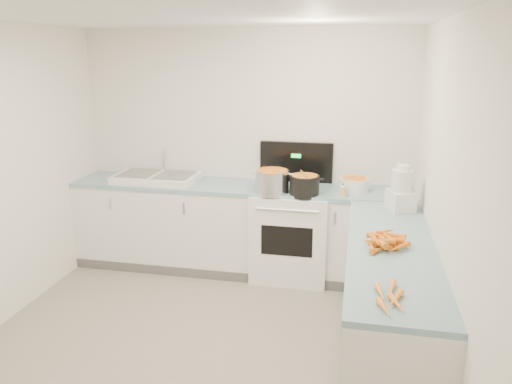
% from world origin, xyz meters
% --- Properties ---
extents(floor, '(3.50, 4.00, 0.00)m').
position_xyz_m(floor, '(0.00, 0.00, 0.00)').
color(floor, gray).
rests_on(floor, ground).
extents(ceiling, '(3.50, 4.00, 0.00)m').
position_xyz_m(ceiling, '(0.00, 0.00, 2.50)').
color(ceiling, white).
rests_on(ceiling, ground).
extents(wall_back, '(3.50, 0.00, 2.50)m').
position_xyz_m(wall_back, '(0.00, 2.00, 1.25)').
color(wall_back, white).
rests_on(wall_back, ground).
extents(wall_right, '(0.00, 4.00, 2.50)m').
position_xyz_m(wall_right, '(1.75, 0.00, 1.25)').
color(wall_right, white).
rests_on(wall_right, ground).
extents(counter_back, '(3.50, 0.62, 0.94)m').
position_xyz_m(counter_back, '(0.00, 1.70, 0.47)').
color(counter_back, white).
rests_on(counter_back, ground).
extents(counter_right, '(0.62, 2.20, 0.94)m').
position_xyz_m(counter_right, '(1.45, 0.30, 0.47)').
color(counter_right, white).
rests_on(counter_right, ground).
extents(stove, '(0.76, 0.65, 1.36)m').
position_xyz_m(stove, '(0.55, 1.69, 0.47)').
color(stove, white).
rests_on(stove, ground).
extents(sink, '(0.86, 0.52, 0.31)m').
position_xyz_m(sink, '(-0.90, 1.70, 0.98)').
color(sink, white).
rests_on(sink, counter_back).
extents(steel_pot, '(0.34, 0.34, 0.24)m').
position_xyz_m(steel_pot, '(0.38, 1.51, 1.04)').
color(steel_pot, silver).
rests_on(steel_pot, stove).
extents(black_pot, '(0.38, 0.38, 0.20)m').
position_xyz_m(black_pot, '(0.69, 1.51, 1.02)').
color(black_pot, black).
rests_on(black_pot, stove).
extents(wooden_spoon, '(0.12, 0.32, 0.01)m').
position_xyz_m(wooden_spoon, '(0.69, 1.51, 1.13)').
color(wooden_spoon, '#AD7A47').
rests_on(wooden_spoon, black_pot).
extents(mixing_bowl, '(0.29, 0.29, 0.13)m').
position_xyz_m(mixing_bowl, '(1.15, 1.70, 1.01)').
color(mixing_bowl, white).
rests_on(mixing_bowl, counter_back).
extents(extract_bottle, '(0.04, 0.04, 0.09)m').
position_xyz_m(extract_bottle, '(1.06, 1.52, 0.99)').
color(extract_bottle, '#593319').
rests_on(extract_bottle, counter_back).
extents(spice_jar, '(0.05, 0.05, 0.09)m').
position_xyz_m(spice_jar, '(1.06, 1.50, 0.99)').
color(spice_jar, '#E5B266').
rests_on(spice_jar, counter_back).
extents(food_processor, '(0.26, 0.29, 0.40)m').
position_xyz_m(food_processor, '(1.56, 1.17, 1.11)').
color(food_processor, white).
rests_on(food_processor, counter_right).
extents(carrot_pile, '(0.32, 0.41, 0.09)m').
position_xyz_m(carrot_pile, '(1.39, 0.29, 0.98)').
color(carrot_pile, orange).
rests_on(carrot_pile, counter_right).
extents(peeled_carrots, '(0.17, 0.42, 0.04)m').
position_xyz_m(peeled_carrots, '(1.39, -0.53, 0.96)').
color(peeled_carrots, orange).
rests_on(peeled_carrots, counter_right).
extents(peelings, '(0.23, 0.19, 0.01)m').
position_xyz_m(peelings, '(-1.10, 1.70, 1.02)').
color(peelings, tan).
rests_on(peelings, sink).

